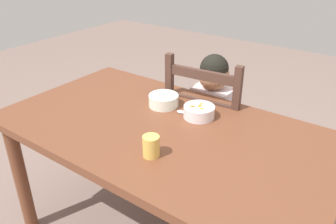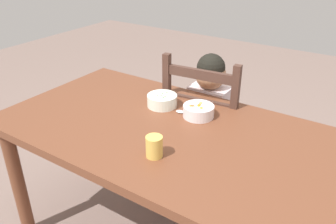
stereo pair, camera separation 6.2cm
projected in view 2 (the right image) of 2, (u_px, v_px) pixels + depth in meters
The scene contains 7 objects.
dining_table at pixel (164, 145), 1.60m from camera, with size 1.53×0.85×0.73m.
dining_chair at pixel (206, 135), 2.04m from camera, with size 0.46×0.46×0.95m.
child_figure at pixel (206, 109), 1.97m from camera, with size 0.32×0.31×0.93m.
bowl_of_peas at pixel (162, 100), 1.73m from camera, with size 0.15×0.15×0.06m.
bowl_of_carrots at pixel (199, 111), 1.63m from camera, with size 0.15×0.15×0.06m.
spoon at pixel (184, 112), 1.67m from camera, with size 0.14×0.04×0.01m.
drinking_cup at pixel (154, 147), 1.33m from camera, with size 0.07×0.07×0.09m, color #EAC157.
Camera 2 is at (0.76, -1.12, 1.50)m, focal length 36.96 mm.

